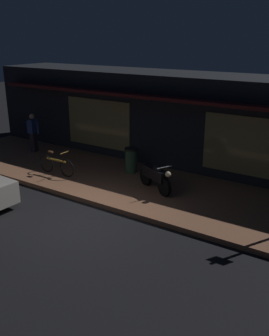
# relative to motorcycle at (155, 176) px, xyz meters

# --- Properties ---
(ground_plane) EXTENTS (60.00, 60.00, 0.00)m
(ground_plane) POSITION_rel_motorcycle_xyz_m (-0.88, -2.83, -0.65)
(ground_plane) COLOR black
(sidewalk_slab) EXTENTS (18.00, 4.00, 0.15)m
(sidewalk_slab) POSITION_rel_motorcycle_xyz_m (-0.88, 0.17, -0.57)
(sidewalk_slab) COLOR brown
(sidewalk_slab) RESTS_ON ground_plane
(storefront_building) EXTENTS (18.00, 3.30, 3.60)m
(storefront_building) POSITION_rel_motorcycle_xyz_m (-0.88, 3.56, 1.16)
(storefront_building) COLOR black
(storefront_building) RESTS_ON ground_plane
(motorcycle) EXTENTS (1.59, 0.90, 0.97)m
(motorcycle) POSITION_rel_motorcycle_xyz_m (0.00, 0.00, 0.00)
(motorcycle) COLOR black
(motorcycle) RESTS_ON sidewalk_slab
(bicycle_parked) EXTENTS (1.66, 0.42, 0.91)m
(bicycle_parked) POSITION_rel_motorcycle_xyz_m (-3.80, -0.68, -0.14)
(bicycle_parked) COLOR black
(bicycle_parked) RESTS_ON sidewalk_slab
(person_photographer) EXTENTS (0.62, 0.42, 1.67)m
(person_photographer) POSITION_rel_motorcycle_xyz_m (-6.70, 0.90, 0.38)
(person_photographer) COLOR #28232D
(person_photographer) RESTS_ON sidewalk_slab
(trash_bin) EXTENTS (0.48, 0.48, 0.93)m
(trash_bin) POSITION_rel_motorcycle_xyz_m (-1.65, 1.03, -0.03)
(trash_bin) COLOR #2D4C33
(trash_bin) RESTS_ON sidewalk_slab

